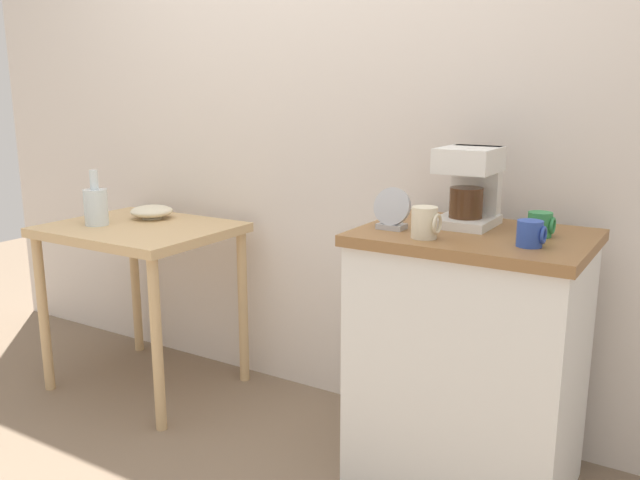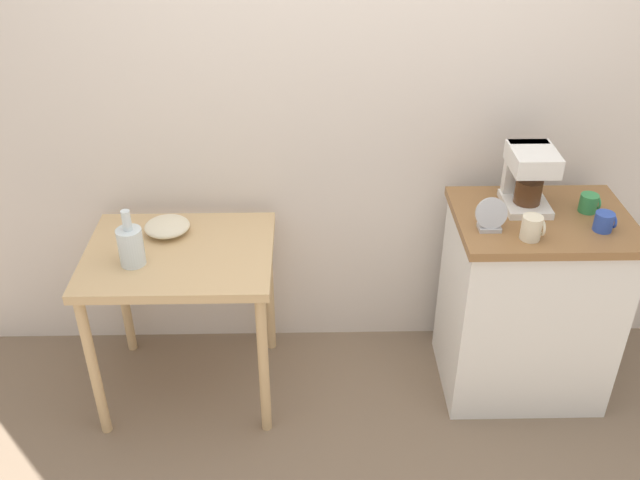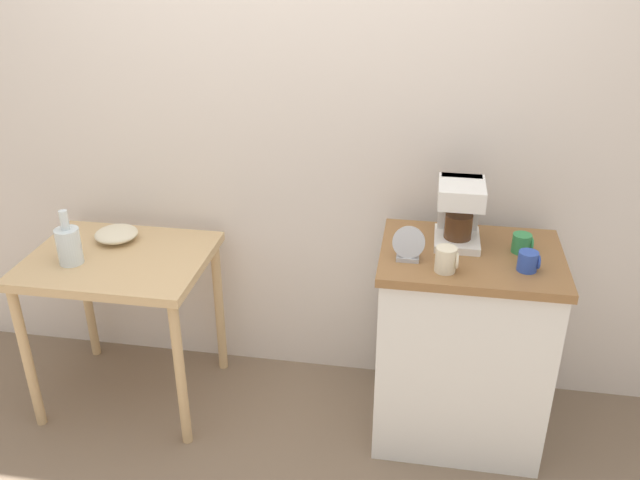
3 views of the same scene
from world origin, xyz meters
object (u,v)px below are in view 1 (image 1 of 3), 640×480
bowl_stoneware (152,211)px  mug_small_cream (425,223)px  coffee_maker (470,183)px  mug_blue (531,234)px  table_clock (392,211)px  glass_carafe_vase (96,206)px  mug_tall_green (541,224)px

bowl_stoneware → mug_small_cream: (1.46, -0.29, 0.15)m
coffee_maker → mug_small_cream: coffee_maker is taller
mug_blue → table_clock: bearing=178.4°
bowl_stoneware → glass_carafe_vase: (-0.10, -0.23, 0.05)m
mug_tall_green → mug_blue: size_ratio=0.99×
glass_carafe_vase → table_clock: 1.42m
glass_carafe_vase → mug_tall_green: glass_carafe_vase is taller
mug_blue → table_clock: (-0.45, 0.01, 0.02)m
bowl_stoneware → glass_carafe_vase: 0.26m
mug_blue → table_clock: size_ratio=0.60×
glass_carafe_vase → mug_tall_green: bearing=4.5°
mug_tall_green → bowl_stoneware: bearing=177.3°
glass_carafe_vase → mug_tall_green: 1.86m
mug_small_cream → coffee_maker: bearing=80.5°
mug_small_cream → mug_blue: 0.31m
coffee_maker → table_clock: (-0.19, -0.20, -0.08)m
table_clock → mug_blue: bearing=-1.6°
mug_small_cream → table_clock: (-0.14, 0.07, 0.01)m
table_clock → mug_tall_green: bearing=17.5°
coffee_maker → mug_small_cream: 0.29m
coffee_maker → table_clock: coffee_maker is taller
mug_tall_green → mug_small_cream: mug_small_cream is taller
glass_carafe_vase → table_clock: table_clock is taller
coffee_maker → bowl_stoneware: bearing=179.1°
bowl_stoneware → mug_blue: (1.76, -0.23, 0.14)m
mug_blue → table_clock: 0.45m
bowl_stoneware → mug_tall_green: size_ratio=2.38×
table_clock → coffee_maker: bearing=46.4°
bowl_stoneware → mug_blue: bearing=-7.6°
bowl_stoneware → table_clock: bearing=-9.6°
bowl_stoneware → coffee_maker: bearing=-0.9°
bowl_stoneware → mug_tall_green: mug_tall_green is taller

